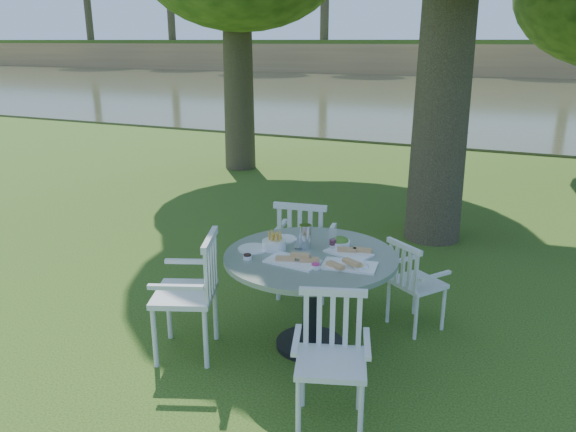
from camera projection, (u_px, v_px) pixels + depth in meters
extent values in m
plane|color=#1F3D0C|center=(280.00, 306.00, 5.40)|extent=(140.00, 140.00, 0.00)
cylinder|color=black|center=(310.00, 343.00, 4.69)|extent=(0.56, 0.56, 0.04)
cylinder|color=black|center=(310.00, 301.00, 4.58)|extent=(0.12, 0.12, 0.74)
cylinder|color=slate|center=(311.00, 257.00, 4.46)|extent=(1.38, 1.38, 0.04)
cylinder|color=silver|center=(443.00, 309.00, 4.90)|extent=(0.03, 0.03, 0.40)
cylinder|color=silver|center=(415.00, 294.00, 5.19)|extent=(0.03, 0.03, 0.40)
cylinder|color=silver|center=(416.00, 318.00, 4.74)|extent=(0.03, 0.03, 0.40)
cylinder|color=silver|center=(388.00, 302.00, 5.03)|extent=(0.03, 0.03, 0.40)
cube|color=silver|center=(417.00, 283.00, 4.90)|extent=(0.55, 0.54, 0.04)
cube|color=silver|center=(403.00, 267.00, 4.76)|extent=(0.35, 0.27, 0.41)
cylinder|color=silver|center=(330.00, 266.00, 5.71)|extent=(0.04, 0.04, 0.49)
cylinder|color=silver|center=(289.00, 262.00, 5.82)|extent=(0.04, 0.04, 0.49)
cylinder|color=silver|center=(322.00, 281.00, 5.35)|extent=(0.04, 0.04, 0.49)
cylinder|color=silver|center=(278.00, 276.00, 5.46)|extent=(0.04, 0.04, 0.49)
cube|color=silver|center=(305.00, 246.00, 5.50)|extent=(0.57, 0.53, 0.04)
cube|color=silver|center=(300.00, 230.00, 5.23)|extent=(0.51, 0.12, 0.50)
cylinder|color=silver|center=(169.00, 312.00, 4.75)|extent=(0.04, 0.04, 0.50)
cylinder|color=silver|center=(155.00, 338.00, 4.32)|extent=(0.04, 0.04, 0.50)
cylinder|color=silver|center=(215.00, 313.00, 4.73)|extent=(0.04, 0.04, 0.50)
cylinder|color=silver|center=(206.00, 339.00, 4.31)|extent=(0.04, 0.04, 0.50)
cube|color=silver|center=(184.00, 294.00, 4.45)|extent=(0.62, 0.64, 0.04)
cube|color=silver|center=(211.00, 268.00, 4.37)|extent=(0.23, 0.49, 0.51)
cylinder|color=silver|center=(298.00, 410.00, 3.53)|extent=(0.04, 0.04, 0.44)
cylinder|color=silver|center=(361.00, 414.00, 3.49)|extent=(0.04, 0.04, 0.44)
cylinder|color=silver|center=(302.00, 378.00, 3.86)|extent=(0.04, 0.04, 0.44)
cylinder|color=silver|center=(360.00, 381.00, 3.82)|extent=(0.04, 0.04, 0.44)
cube|color=silver|center=(331.00, 363.00, 3.60)|extent=(0.55, 0.53, 0.04)
cube|color=silver|center=(332.00, 320.00, 3.73)|extent=(0.44, 0.18, 0.45)
cube|color=white|center=(293.00, 261.00, 4.30)|extent=(0.43, 0.29, 0.02)
cube|color=white|center=(349.00, 266.00, 4.22)|extent=(0.43, 0.28, 0.02)
cube|color=white|center=(349.00, 253.00, 4.46)|extent=(0.41, 0.31, 0.02)
cylinder|color=white|center=(253.00, 249.00, 4.57)|extent=(0.25, 0.25, 0.01)
cylinder|color=white|center=(283.00, 239.00, 4.79)|extent=(0.23, 0.23, 0.01)
cylinder|color=white|center=(274.00, 245.00, 4.56)|extent=(0.20, 0.20, 0.08)
cylinder|color=white|center=(340.00, 244.00, 4.60)|extent=(0.17, 0.17, 0.06)
cylinder|color=silver|center=(305.00, 236.00, 4.57)|extent=(0.10, 0.10, 0.20)
cylinder|color=white|center=(333.00, 239.00, 4.54)|extent=(0.07, 0.07, 0.18)
cylinder|color=white|center=(298.00, 243.00, 4.56)|extent=(0.06, 0.06, 0.10)
cylinder|color=white|center=(302.00, 243.00, 4.55)|extent=(0.07, 0.07, 0.11)
cylinder|color=white|center=(316.00, 267.00, 4.17)|extent=(0.07, 0.07, 0.03)
cylinder|color=white|center=(358.00, 268.00, 4.15)|extent=(0.08, 0.08, 0.03)
cylinder|color=white|center=(364.00, 267.00, 4.17)|extent=(0.07, 0.07, 0.03)
cylinder|color=white|center=(247.00, 257.00, 4.36)|extent=(0.07, 0.07, 0.03)
cube|color=#393D24|center=(491.00, 97.00, 25.47)|extent=(100.00, 28.00, 0.12)
cube|color=olive|center=(513.00, 61.00, 38.66)|extent=(100.00, 3.00, 2.20)
cube|color=#1F3D0C|center=(520.00, 42.00, 44.83)|extent=(100.00, 18.00, 0.30)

